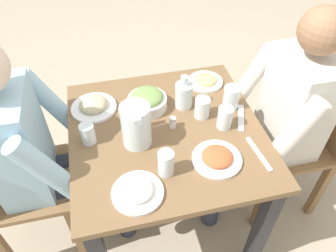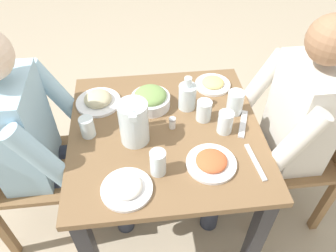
# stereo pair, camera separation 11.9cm
# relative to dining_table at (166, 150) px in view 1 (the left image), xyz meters

# --- Properties ---
(ground_plane) EXTENTS (8.00, 8.00, 0.00)m
(ground_plane) POSITION_rel_dining_table_xyz_m (0.00, 0.00, -0.58)
(ground_plane) COLOR tan
(dining_table) EXTENTS (0.82, 0.82, 0.71)m
(dining_table) POSITION_rel_dining_table_xyz_m (0.00, 0.00, 0.00)
(dining_table) COLOR brown
(dining_table) RESTS_ON ground_plane
(chair_near) EXTENTS (0.40, 0.40, 0.90)m
(chair_near) POSITION_rel_dining_table_xyz_m (0.01, -0.73, -0.07)
(chair_near) COLOR olive
(chair_near) RESTS_ON ground_plane
(chair_far) EXTENTS (0.40, 0.40, 0.90)m
(chair_far) POSITION_rel_dining_table_xyz_m (0.05, 0.73, -0.07)
(chair_far) COLOR olive
(chair_far) RESTS_ON ground_plane
(diner_near) EXTENTS (0.48, 0.53, 1.19)m
(diner_near) POSITION_rel_dining_table_xyz_m (0.01, -0.52, 0.08)
(diner_near) COLOR silver
(diner_near) RESTS_ON ground_plane
(diner_far) EXTENTS (0.48, 0.53, 1.19)m
(diner_far) POSITION_rel_dining_table_xyz_m (0.05, 0.52, 0.08)
(diner_far) COLOR #9EC6E0
(diner_far) RESTS_ON ground_plane
(water_pitcher) EXTENTS (0.16, 0.12, 0.19)m
(water_pitcher) POSITION_rel_dining_table_xyz_m (-0.04, 0.13, 0.23)
(water_pitcher) COLOR silver
(water_pitcher) RESTS_ON dining_table
(salad_bowl) EXTENTS (0.18, 0.18, 0.09)m
(salad_bowl) POSITION_rel_dining_table_xyz_m (0.17, 0.05, 0.17)
(salad_bowl) COLOR white
(salad_bowl) RESTS_ON dining_table
(plate_fries) EXTENTS (0.18, 0.18, 0.04)m
(plate_fries) POSITION_rel_dining_table_xyz_m (0.28, -0.27, 0.14)
(plate_fries) COLOR white
(plate_fries) RESTS_ON dining_table
(plate_rice_curry) EXTENTS (0.20, 0.20, 0.04)m
(plate_rice_curry) POSITION_rel_dining_table_xyz_m (-0.21, -0.16, 0.15)
(plate_rice_curry) COLOR white
(plate_rice_curry) RESTS_ON dining_table
(plate_yoghurt) EXTENTS (0.19, 0.19, 0.05)m
(plate_yoghurt) POSITION_rel_dining_table_xyz_m (-0.29, 0.17, 0.15)
(plate_yoghurt) COLOR white
(plate_yoghurt) RESTS_ON dining_table
(plate_beans) EXTENTS (0.21, 0.21, 0.06)m
(plate_beans) POSITION_rel_dining_table_xyz_m (0.21, 0.29, 0.15)
(plate_beans) COLOR white
(plate_beans) RESTS_ON dining_table
(water_glass_near_left) EXTENTS (0.06, 0.06, 0.10)m
(water_glass_near_left) POSITION_rel_dining_table_xyz_m (-0.03, -0.25, 0.18)
(water_glass_near_left) COLOR silver
(water_glass_near_left) RESTS_ON dining_table
(water_glass_center) EXTENTS (0.07, 0.07, 0.10)m
(water_glass_center) POSITION_rel_dining_table_xyz_m (0.05, -0.18, 0.18)
(water_glass_center) COLOR silver
(water_glass_center) RESTS_ON dining_table
(water_glass_near_right) EXTENTS (0.06, 0.06, 0.09)m
(water_glass_near_right) POSITION_rel_dining_table_xyz_m (0.01, 0.33, 0.18)
(water_glass_near_right) COLOR silver
(water_glass_near_right) RESTS_ON dining_table
(water_glass_far_right) EXTENTS (0.06, 0.06, 0.11)m
(water_glass_far_right) POSITION_rel_dining_table_xyz_m (-0.22, 0.05, 0.18)
(water_glass_far_right) COLOR silver
(water_glass_far_right) RESTS_ON dining_table
(water_glass_by_pitcher) EXTENTS (0.07, 0.07, 0.11)m
(water_glass_by_pitcher) POSITION_rel_dining_table_xyz_m (0.08, -0.32, 0.19)
(water_glass_by_pitcher) COLOR silver
(water_glass_by_pitcher) RESTS_ON dining_table
(oil_carafe) EXTENTS (0.08, 0.08, 0.16)m
(oil_carafe) POSITION_rel_dining_table_xyz_m (0.14, -0.11, 0.19)
(oil_carafe) COLOR silver
(oil_carafe) RESTS_ON dining_table
(salt_shaker) EXTENTS (0.03, 0.03, 0.05)m
(salt_shaker) POSITION_rel_dining_table_xyz_m (0.01, -0.03, 0.16)
(salt_shaker) COLOR white
(salt_shaker) RESTS_ON dining_table
(fork_near) EXTENTS (0.17, 0.09, 0.01)m
(fork_near) POSITION_rel_dining_table_xyz_m (-0.01, -0.34, 0.13)
(fork_near) COLOR silver
(fork_near) RESTS_ON dining_table
(knife_near) EXTENTS (0.19, 0.04, 0.01)m
(knife_near) POSITION_rel_dining_table_xyz_m (-0.22, -0.33, 0.13)
(knife_near) COLOR silver
(knife_near) RESTS_ON dining_table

